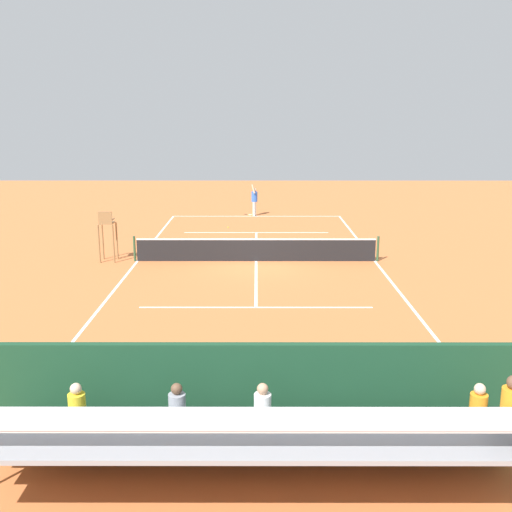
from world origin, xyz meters
The scene contains 11 objects.
ground_plane centered at (0.00, 0.00, 0.00)m, with size 60.00×60.00×0.00m, color #C66B38.
court_line_markings centered at (0.00, -0.04, 0.00)m, with size 10.10×22.20×0.01m.
tennis_net centered at (0.00, 0.00, 0.50)m, with size 10.30×0.10×1.07m.
backdrop_wall centered at (0.00, 14.00, 1.00)m, with size 18.00×0.16×2.00m, color #194228.
bleacher_stand centered at (-0.06, 15.31, 0.90)m, with size 9.06×2.40×2.48m.
umpire_chair centered at (6.20, 0.02, 1.31)m, with size 0.67×0.67×2.14m.
courtside_bench centered at (-3.06, 13.27, 0.56)m, with size 1.80×0.40×0.93m.
equipment_bag centered at (-1.49, 13.40, 0.18)m, with size 0.90×0.36×0.36m, color black.
tennis_player centered at (0.11, -11.24, 1.02)m, with size 0.46×0.56×1.93m.
tennis_racket centered at (0.40, -11.48, 0.01)m, with size 0.57×0.41×0.03m.
tennis_ball_near centered at (1.53, -7.33, 0.03)m, with size 0.07×0.07×0.07m, color #CCDB33.
Camera 1 is at (-0.03, 24.02, 6.10)m, focal length 41.36 mm.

